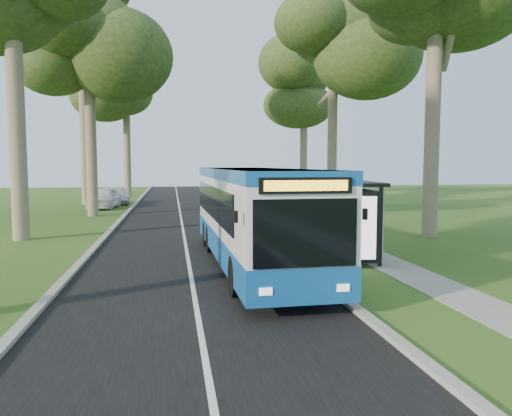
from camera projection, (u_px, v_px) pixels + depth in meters
The scene contains 17 objects.
ground at pixel (303, 270), 15.55m from camera, with size 120.00×120.00×0.00m, color #2D5119.
road at pixel (183, 230), 24.80m from camera, with size 7.00×100.00×0.02m, color black.
kerb_east at pixel (252, 228), 25.37m from camera, with size 0.25×100.00×0.12m, color #9E9B93.
kerb_west at pixel (110, 231), 24.21m from camera, with size 0.25×100.00×0.12m, color #9E9B93.
centre_line at pixel (183, 230), 24.79m from camera, with size 0.12×100.00×0.01m, color white.
footpath at pixel (309, 227), 25.87m from camera, with size 1.50×100.00×0.02m, color gray.
bus at pixel (253, 216), 15.99m from camera, with size 2.76×11.89×3.14m.
bus_stop_sign at pixel (336, 219), 13.76m from camera, with size 0.16×0.39×2.85m.
bus_shelter at pixel (360, 206), 16.69m from camera, with size 2.01×3.28×2.68m.
litter_bin at pixel (321, 239), 18.93m from camera, with size 0.49×0.49×0.86m.
car_white at pixel (104, 198), 37.20m from camera, with size 1.85×4.60×1.57m, color white.
car_silver at pixel (116, 196), 40.93m from camera, with size 1.44×4.14×1.36m, color #AAADB2.
tree_west_c at pixel (88, 32), 30.75m from camera, with size 5.20×5.20×15.45m.
tree_west_d at pixel (82, 31), 40.02m from camera, with size 5.20×5.20×18.85m.
tree_west_e at pixel (125, 74), 50.40m from camera, with size 5.20×5.20×16.71m.
tree_east_c at pixel (333, 57), 33.45m from camera, with size 5.20×5.20×14.12m.
tree_east_d at pixel (304, 79), 45.39m from camera, with size 5.20×5.20×14.86m.
Camera 1 is at (-4.00, -14.87, 3.27)m, focal length 35.00 mm.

